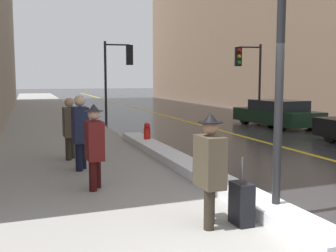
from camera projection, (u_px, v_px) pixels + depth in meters
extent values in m
plane|color=#2D2D30|center=(306.00, 247.00, 5.04)|extent=(160.00, 160.00, 0.00)
cube|color=gray|center=(54.00, 124.00, 18.53)|extent=(4.00, 80.00, 0.01)
cube|color=gold|center=(182.00, 120.00, 20.44)|extent=(0.16, 80.00, 0.00)
cube|color=white|center=(185.00, 165.00, 9.35)|extent=(0.59, 10.08, 0.21)
cylinder|color=black|center=(280.00, 73.00, 5.90)|extent=(0.12, 0.12, 4.19)
cylinder|color=black|center=(106.00, 82.00, 18.98)|extent=(0.11, 0.11, 3.67)
cylinder|color=black|center=(117.00, 45.00, 18.92)|extent=(1.10, 0.18, 0.07)
cube|color=black|center=(130.00, 55.00, 19.09)|extent=(0.32, 0.23, 0.90)
sphere|color=red|center=(129.00, 49.00, 19.17)|extent=(0.19, 0.19, 0.19)
sphere|color=orange|center=(129.00, 55.00, 19.20)|extent=(0.19, 0.19, 0.19)
sphere|color=green|center=(129.00, 62.00, 19.24)|extent=(0.19, 0.19, 0.19)
cylinder|color=black|center=(260.00, 82.00, 20.31)|extent=(0.11, 0.11, 3.64)
cylinder|color=black|center=(250.00, 47.00, 20.03)|extent=(1.10, 0.25, 0.07)
cube|color=black|center=(238.00, 57.00, 20.00)|extent=(0.33, 0.25, 0.90)
sphere|color=red|center=(239.00, 50.00, 19.85)|extent=(0.19, 0.19, 0.19)
sphere|color=orange|center=(239.00, 57.00, 19.88)|extent=(0.19, 0.19, 0.19)
sphere|color=green|center=(239.00, 63.00, 19.91)|extent=(0.19, 0.19, 0.19)
cylinder|color=#2A241B|center=(210.00, 196.00, 5.80)|extent=(0.14, 0.14, 0.80)
cylinder|color=#2A241B|center=(209.00, 201.00, 5.56)|extent=(0.14, 0.14, 0.80)
cube|color=#473D2D|center=(210.00, 162.00, 5.62)|extent=(0.30, 0.49, 0.70)
sphere|color=#8C664C|center=(210.00, 127.00, 5.57)|extent=(0.22, 0.22, 0.22)
cylinder|color=black|center=(210.00, 122.00, 5.56)|extent=(0.33, 0.33, 0.01)
cone|color=black|center=(210.00, 117.00, 5.56)|extent=(0.20, 0.20, 0.13)
cube|color=black|center=(199.00, 168.00, 5.96)|extent=(0.11, 0.22, 0.28)
cylinder|color=#340C0C|center=(97.00, 167.00, 7.71)|extent=(0.14, 0.14, 0.80)
cylinder|color=#340C0C|center=(93.00, 170.00, 7.47)|extent=(0.14, 0.14, 0.80)
cube|color=#561414|center=(94.00, 141.00, 7.53)|extent=(0.30, 0.49, 0.70)
sphere|color=tan|center=(94.00, 114.00, 7.48)|extent=(0.22, 0.22, 0.22)
cylinder|color=#28282D|center=(94.00, 111.00, 7.47)|extent=(0.33, 0.33, 0.01)
cone|color=#28282D|center=(94.00, 107.00, 7.47)|extent=(0.21, 0.21, 0.13)
cylinder|color=black|center=(83.00, 149.00, 9.35)|extent=(0.16, 0.16, 0.89)
cylinder|color=black|center=(79.00, 152.00, 9.08)|extent=(0.16, 0.16, 0.89)
cube|color=#191E38|center=(80.00, 125.00, 9.15)|extent=(0.33, 0.55, 0.78)
sphere|color=beige|center=(80.00, 101.00, 9.09)|extent=(0.24, 0.24, 0.24)
cylinder|color=#2A241B|center=(72.00, 142.00, 10.57)|extent=(0.14, 0.14, 0.83)
cylinder|color=#2A241B|center=(68.00, 144.00, 10.32)|extent=(0.14, 0.14, 0.83)
cube|color=#473D2D|center=(70.00, 122.00, 10.38)|extent=(0.31, 0.51, 0.72)
sphere|color=tan|center=(69.00, 102.00, 10.33)|extent=(0.22, 0.22, 0.22)
cube|color=black|center=(68.00, 127.00, 10.72)|extent=(0.11, 0.22, 0.28)
cylinder|color=black|center=(331.00, 132.00, 13.22)|extent=(0.24, 0.67, 0.66)
cube|color=black|center=(276.00, 116.00, 17.83)|extent=(2.04, 4.24, 0.56)
cube|color=black|center=(278.00, 105.00, 17.68)|extent=(1.76, 2.25, 0.41)
cylinder|color=black|center=(245.00, 117.00, 18.73)|extent=(0.28, 0.64, 0.62)
cylinder|color=black|center=(272.00, 116.00, 19.30)|extent=(0.28, 0.64, 0.62)
cylinder|color=black|center=(281.00, 122.00, 16.39)|extent=(0.28, 0.64, 0.62)
cylinder|color=black|center=(311.00, 121.00, 16.95)|extent=(0.28, 0.64, 0.62)
cube|color=black|center=(242.00, 204.00, 5.77)|extent=(0.23, 0.37, 0.60)
cylinder|color=#4C4C51|center=(242.00, 170.00, 5.71)|extent=(0.02, 0.02, 0.35)
cylinder|color=red|center=(147.00, 137.00, 12.59)|extent=(0.20, 0.20, 0.55)
sphere|color=red|center=(147.00, 126.00, 12.56)|extent=(0.18, 0.18, 0.18)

